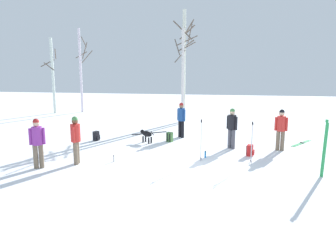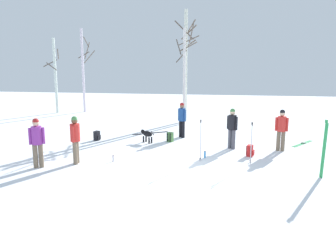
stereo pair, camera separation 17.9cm
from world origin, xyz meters
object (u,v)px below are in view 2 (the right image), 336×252
(ski_poles_0, at_px, (200,139))
(person_2, at_px, (232,126))
(person_0, at_px, (37,140))
(water_bottle_0, at_px, (113,159))
(person_4, at_px, (281,127))
(person_1, at_px, (182,118))
(birch_tree_2, at_px, (186,64))
(backpack_2, at_px, (97,136))
(ski_pair_lying_0, at_px, (150,133))
(birch_tree_3, at_px, (184,73))
(ski_pair_lying_1, at_px, (303,144))
(ski_pair_planted_0, at_px, (324,149))
(ski_poles_1, at_px, (251,142))
(birch_tree_1, at_px, (83,69))
(birch_tree_0, at_px, (55,75))
(person_3, at_px, (75,137))
(dog, at_px, (147,134))
(water_bottle_1, at_px, (205,155))
(backpack_0, at_px, (250,151))
(backpack_1, at_px, (170,137))

(ski_poles_0, bearing_deg, person_2, 60.26)
(person_0, distance_m, water_bottle_0, 2.68)
(person_4, xyz_separation_m, water_bottle_0, (-6.25, -2.74, -0.87))
(person_1, relative_size, birch_tree_2, 0.25)
(ski_poles_0, relative_size, backpack_2, 3.47)
(ski_pair_lying_0, distance_m, birch_tree_3, 4.69)
(ski_pair_lying_1, distance_m, birch_tree_2, 8.66)
(backpack_2, bearing_deg, ski_pair_lying_0, 44.38)
(person_1, height_order, ski_pair_planted_0, ski_pair_planted_0)
(ski_poles_0, height_order, backpack_2, ski_poles_0)
(birch_tree_3, bearing_deg, person_4, -50.46)
(ski_poles_1, height_order, birch_tree_1, birch_tree_1)
(water_bottle_0, bearing_deg, birch_tree_0, 127.02)
(person_1, relative_size, birch_tree_3, 0.29)
(backpack_2, bearing_deg, birch_tree_1, 117.77)
(person_1, bearing_deg, person_3, -121.61)
(birch_tree_3, bearing_deg, ski_pair_planted_0, -58.47)
(dog, bearing_deg, person_1, 44.17)
(ski_poles_1, bearing_deg, birch_tree_1, 135.13)
(water_bottle_1, bearing_deg, birch_tree_1, 131.78)
(birch_tree_0, bearing_deg, water_bottle_0, -52.98)
(person_0, height_order, backpack_0, person_0)
(ski_pair_planted_0, height_order, backpack_0, ski_pair_planted_0)
(ski_pair_lying_0, distance_m, birch_tree_1, 10.43)
(person_2, xyz_separation_m, backpack_0, (0.70, -1.07, -0.77))
(ski_pair_lying_1, relative_size, water_bottle_1, 5.61)
(person_3, xyz_separation_m, ski_pair_planted_0, (8.21, -0.03, -0.07))
(person_0, relative_size, backpack_2, 3.90)
(ski_pair_planted_0, bearing_deg, person_1, 135.39)
(ski_pair_lying_1, height_order, birch_tree_2, birch_tree_2)
(water_bottle_0, height_order, water_bottle_1, water_bottle_1)
(ski_pair_lying_0, bearing_deg, person_4, -22.14)
(person_4, distance_m, ski_pair_planted_0, 3.33)
(backpack_0, bearing_deg, person_2, 123.10)
(water_bottle_0, bearing_deg, backpack_1, 67.15)
(dog, relative_size, birch_tree_1, 0.12)
(person_1, height_order, ski_poles_1, person_1)
(backpack_2, relative_size, water_bottle_0, 1.83)
(backpack_1, distance_m, water_bottle_0, 3.83)
(person_0, xyz_separation_m, person_4, (8.51, 3.89, 0.00))
(ski_poles_1, distance_m, birch_tree_0, 17.38)
(water_bottle_0, xyz_separation_m, water_bottle_1, (3.26, 1.09, 0.02))
(backpack_0, xyz_separation_m, backpack_2, (-6.93, 1.53, 0.00))
(person_0, relative_size, backpack_0, 3.90)
(ski_poles_0, height_order, water_bottle_1, ski_poles_0)
(person_3, bearing_deg, ski_pair_lying_0, 76.82)
(person_4, distance_m, ski_pair_lying_1, 2.12)
(person_2, bearing_deg, backpack_2, 175.78)
(person_1, height_order, birch_tree_2, birch_tree_2)
(ski_pair_planted_0, bearing_deg, backpack_2, 157.70)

